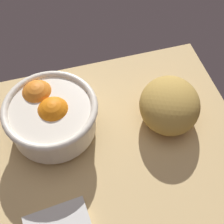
{
  "coord_description": "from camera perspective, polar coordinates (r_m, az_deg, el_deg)",
  "views": [
    {
      "loc": [
        6.03,
        32.64,
        65.87
      ],
      "look_at": [
        -5.29,
        -7.8,
        5.0
      ],
      "focal_mm": 51.98,
      "sensor_mm": 36.0,
      "label": 1
    }
  ],
  "objects": [
    {
      "name": "ground_plane",
      "position": [
        0.75,
        -2.31,
        -8.46
      ],
      "size": [
        69.01,
        56.52,
        3.0
      ],
      "primitive_type": "cube",
      "color": "tan"
    },
    {
      "name": "fruit_bowl",
      "position": [
        0.73,
        -10.72,
        -0.4
      ],
      "size": [
        20.87,
        20.87,
        11.17
      ],
      "color": "silver",
      "rests_on": "ground"
    },
    {
      "name": "bread_loaf",
      "position": [
        0.76,
        10.09,
        1.24
      ],
      "size": [
        19.02,
        19.95,
        10.07
      ],
      "primitive_type": "ellipsoid",
      "rotation": [
        0.0,
        0.0,
        4.32
      ],
      "color": "#B28D40",
      "rests_on": "ground"
    }
  ]
}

